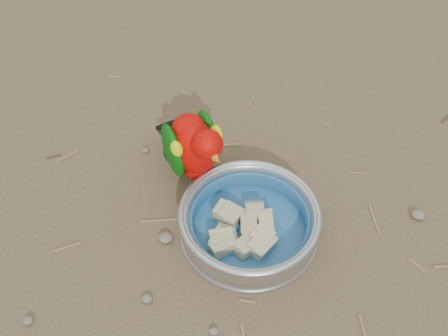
# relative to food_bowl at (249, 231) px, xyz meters

# --- Properties ---
(ground) EXTENTS (60.00, 60.00, 0.00)m
(ground) POSITION_rel_food_bowl_xyz_m (0.04, -0.04, -0.01)
(ground) COLOR brown
(food_bowl) EXTENTS (0.23, 0.23, 0.02)m
(food_bowl) POSITION_rel_food_bowl_xyz_m (0.00, 0.00, 0.00)
(food_bowl) COLOR #B2B2BA
(food_bowl) RESTS_ON ground
(bowl_wall) EXTENTS (0.23, 0.23, 0.04)m
(bowl_wall) POSITION_rel_food_bowl_xyz_m (0.00, 0.00, 0.03)
(bowl_wall) COLOR #B2B2BA
(bowl_wall) RESTS_ON food_bowl
(fruit_wedges) EXTENTS (0.14, 0.14, 0.03)m
(fruit_wedges) POSITION_rel_food_bowl_xyz_m (0.00, 0.00, 0.02)
(fruit_wedges) COLOR #C2B186
(fruit_wedges) RESTS_ON food_bowl
(lory_parrot) EXTENTS (0.20, 0.20, 0.16)m
(lory_parrot) POSITION_rel_food_bowl_xyz_m (-0.11, 0.09, 0.07)
(lory_parrot) COLOR #C20602
(lory_parrot) RESTS_ON ground
(ground_debris) EXTENTS (0.90, 0.80, 0.01)m
(ground_debris) POSITION_rel_food_bowl_xyz_m (0.00, -0.00, -0.01)
(ground_debris) COLOR olive
(ground_debris) RESTS_ON ground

